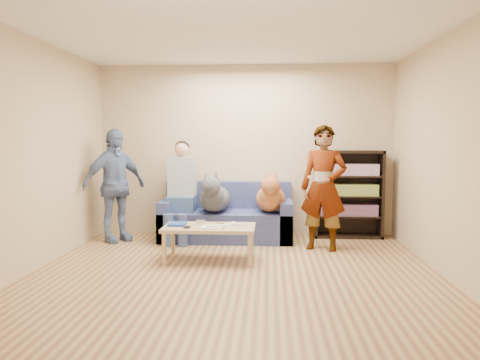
# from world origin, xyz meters

# --- Properties ---
(ground) EXTENTS (5.00, 5.00, 0.00)m
(ground) POSITION_xyz_m (0.00, 0.00, 0.00)
(ground) COLOR brown
(ground) RESTS_ON ground
(ceiling) EXTENTS (5.00, 5.00, 0.00)m
(ceiling) POSITION_xyz_m (0.00, 0.00, 2.60)
(ceiling) COLOR white
(ceiling) RESTS_ON ground
(wall_back) EXTENTS (4.50, 0.00, 4.50)m
(wall_back) POSITION_xyz_m (0.00, 2.50, 1.30)
(wall_back) COLOR tan
(wall_back) RESTS_ON ground
(wall_front) EXTENTS (4.50, 0.00, 4.50)m
(wall_front) POSITION_xyz_m (0.00, -2.50, 1.30)
(wall_front) COLOR tan
(wall_front) RESTS_ON ground
(wall_left) EXTENTS (0.00, 5.00, 5.00)m
(wall_left) POSITION_xyz_m (-2.25, 0.00, 1.30)
(wall_left) COLOR tan
(wall_left) RESTS_ON ground
(wall_right) EXTENTS (0.00, 5.00, 5.00)m
(wall_right) POSITION_xyz_m (2.25, 0.00, 1.30)
(wall_right) COLOR tan
(wall_right) RESTS_ON ground
(blanket) EXTENTS (0.47, 0.40, 0.16)m
(blanket) POSITION_xyz_m (0.48, 1.99, 0.51)
(blanket) COLOR #A0A0A5
(blanket) RESTS_ON sofa
(person_standing_right) EXTENTS (0.69, 0.56, 1.66)m
(person_standing_right) POSITION_xyz_m (1.09, 1.50, 0.83)
(person_standing_right) COLOR gray
(person_standing_right) RESTS_ON ground
(person_standing_left) EXTENTS (0.94, 0.96, 1.62)m
(person_standing_left) POSITION_xyz_m (-1.84, 1.83, 0.81)
(person_standing_left) COLOR #6780A6
(person_standing_left) RESTS_ON ground
(held_controller) EXTENTS (0.04, 0.11, 0.03)m
(held_controller) POSITION_xyz_m (0.89, 1.30, 0.98)
(held_controller) COLOR silver
(held_controller) RESTS_ON person_standing_right
(notebook_blue) EXTENTS (0.20, 0.26, 0.03)m
(notebook_blue) POSITION_xyz_m (-0.75, 0.89, 0.43)
(notebook_blue) COLOR navy
(notebook_blue) RESTS_ON coffee_table
(papers) EXTENTS (0.26, 0.20, 0.02)m
(papers) POSITION_xyz_m (-0.30, 0.74, 0.43)
(papers) COLOR white
(papers) RESTS_ON coffee_table
(magazine) EXTENTS (0.22, 0.17, 0.01)m
(magazine) POSITION_xyz_m (-0.27, 0.76, 0.44)
(magazine) COLOR #B5AE91
(magazine) RESTS_ON coffee_table
(camera_silver) EXTENTS (0.11, 0.06, 0.05)m
(camera_silver) POSITION_xyz_m (-0.47, 0.96, 0.45)
(camera_silver) COLOR silver
(camera_silver) RESTS_ON coffee_table
(controller_a) EXTENTS (0.04, 0.13, 0.03)m
(controller_a) POSITION_xyz_m (-0.07, 0.94, 0.43)
(controller_a) COLOR white
(controller_a) RESTS_ON coffee_table
(controller_b) EXTENTS (0.09, 0.06, 0.03)m
(controller_b) POSITION_xyz_m (0.01, 0.86, 0.43)
(controller_b) COLOR white
(controller_b) RESTS_ON coffee_table
(headphone_cup_a) EXTENTS (0.07, 0.07, 0.02)m
(headphone_cup_a) POSITION_xyz_m (-0.15, 0.82, 0.43)
(headphone_cup_a) COLOR white
(headphone_cup_a) RESTS_ON coffee_table
(headphone_cup_b) EXTENTS (0.07, 0.07, 0.02)m
(headphone_cup_b) POSITION_xyz_m (-0.15, 0.90, 0.43)
(headphone_cup_b) COLOR white
(headphone_cup_b) RESTS_ON coffee_table
(pen_orange) EXTENTS (0.13, 0.06, 0.01)m
(pen_orange) POSITION_xyz_m (-0.37, 0.68, 0.42)
(pen_orange) COLOR orange
(pen_orange) RESTS_ON coffee_table
(pen_black) EXTENTS (0.13, 0.08, 0.01)m
(pen_black) POSITION_xyz_m (-0.23, 1.02, 0.42)
(pen_black) COLOR black
(pen_black) RESTS_ON coffee_table
(wallet) EXTENTS (0.07, 0.12, 0.02)m
(wallet) POSITION_xyz_m (-0.60, 0.72, 0.43)
(wallet) COLOR black
(wallet) RESTS_ON coffee_table
(sofa) EXTENTS (1.90, 0.85, 0.82)m
(sofa) POSITION_xyz_m (-0.25, 2.10, 0.28)
(sofa) COLOR #515B93
(sofa) RESTS_ON ground
(person_seated) EXTENTS (0.40, 0.73, 1.47)m
(person_seated) POSITION_xyz_m (-0.91, 1.97, 0.77)
(person_seated) COLOR #3A517F
(person_seated) RESTS_ON sofa
(dog_gray) EXTENTS (0.43, 1.26, 0.62)m
(dog_gray) POSITION_xyz_m (-0.41, 1.88, 0.65)
(dog_gray) COLOR #4C4E56
(dog_gray) RESTS_ON sofa
(dog_tan) EXTENTS (0.43, 1.17, 0.62)m
(dog_tan) POSITION_xyz_m (0.39, 1.96, 0.64)
(dog_tan) COLOR #C46D3C
(dog_tan) RESTS_ON sofa
(coffee_table) EXTENTS (1.10, 0.60, 0.42)m
(coffee_table) POSITION_xyz_m (-0.35, 0.84, 0.37)
(coffee_table) COLOR tan
(coffee_table) RESTS_ON ground
(bookshelf) EXTENTS (1.00, 0.34, 1.30)m
(bookshelf) POSITION_xyz_m (1.55, 2.33, 0.68)
(bookshelf) COLOR black
(bookshelf) RESTS_ON ground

